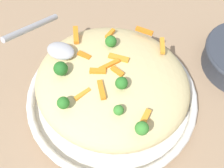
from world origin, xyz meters
TOP-DOWN VIEW (x-y plane):
  - ground_plane at (0.00, 0.00)m, footprint 2.40×2.40m
  - serving_bowl at (0.00, 0.00)m, footprint 0.36×0.36m
  - pasta_mound at (0.00, 0.00)m, footprint 0.31×0.28m
  - carrot_piece_0 at (-0.02, -0.01)m, footprint 0.03×0.02m
  - carrot_piece_1 at (-0.00, 0.03)m, footprint 0.04×0.01m
  - carrot_piece_2 at (-0.01, 0.01)m, footprint 0.03×0.04m
  - carrot_piece_3 at (-0.04, 0.09)m, footprint 0.01×0.03m
  - carrot_piece_4 at (-0.00, -0.05)m, footprint 0.03×0.04m
  - carrot_piece_5 at (0.02, 0.12)m, footprint 0.04×0.01m
  - carrot_piece_6 at (0.07, 0.10)m, footprint 0.02×0.04m
  - carrot_piece_7 at (-0.03, -0.06)m, footprint 0.02×0.03m
  - carrot_piece_8 at (0.01, 0.00)m, footprint 0.03×0.02m
  - carrot_piece_9 at (0.09, -0.06)m, footprint 0.01×0.03m
  - carrot_piece_10 at (-0.06, 0.01)m, footprint 0.03×0.01m
  - carrot_piece_11 at (-0.10, 0.06)m, footprint 0.03×0.04m
  - broccoli_floret_0 at (-0.05, -0.10)m, footprint 0.02×0.02m
  - broccoli_floret_1 at (-0.03, 0.06)m, footprint 0.02×0.02m
  - broccoli_floret_2 at (0.04, -0.07)m, footprint 0.02×0.02m
  - broccoli_floret_3 at (0.03, -0.03)m, footprint 0.02×0.02m
  - broccoli_floret_4 at (-0.08, -0.04)m, footprint 0.03×0.03m
  - broccoli_floret_5 at (0.09, -0.09)m, footprint 0.02×0.02m
  - serving_spoon at (-0.13, 0.01)m, footprint 0.11×0.14m

SIDE VIEW (x-z plane):
  - ground_plane at x=0.00m, z-range 0.00..0.00m
  - serving_bowl at x=0.00m, z-range 0.00..0.04m
  - pasta_mound at x=0.00m, z-range 0.03..0.12m
  - carrot_piece_3 at x=-0.04m, z-range 0.11..0.11m
  - carrot_piece_7 at x=-0.03m, z-range 0.11..0.11m
  - carrot_piece_11 at x=-0.10m, z-range 0.11..0.11m
  - carrot_piece_5 at x=0.02m, z-range 0.11..0.11m
  - carrot_piece_6 at x=0.07m, z-range 0.11..0.12m
  - carrot_piece_9 at x=0.09m, z-range 0.11..0.12m
  - carrot_piece_10 at x=-0.06m, z-range 0.11..0.12m
  - carrot_piece_1 at x=0.00m, z-range 0.11..0.12m
  - carrot_piece_4 at x=0.00m, z-range 0.11..0.12m
  - carrot_piece_0 at x=-0.02m, z-range 0.11..0.12m
  - carrot_piece_2 at x=-0.01m, z-range 0.12..0.12m
  - carrot_piece_8 at x=0.01m, z-range 0.12..0.12m
  - broccoli_floret_2 at x=0.04m, z-range 0.11..0.13m
  - broccoli_floret_0 at x=-0.05m, z-range 0.11..0.14m
  - broccoli_floret_1 at x=-0.03m, z-range 0.11..0.14m
  - broccoli_floret_5 at x=0.09m, z-range 0.11..0.14m
  - broccoli_floret_4 at x=-0.08m, z-range 0.11..0.14m
  - broccoli_floret_3 at x=0.03m, z-range 0.12..0.14m
  - serving_spoon at x=-0.13m, z-range 0.10..0.16m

